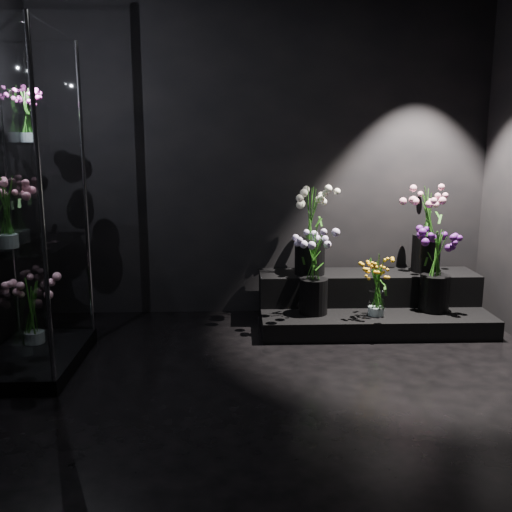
{
  "coord_description": "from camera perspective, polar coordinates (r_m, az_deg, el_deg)",
  "views": [
    {
      "loc": [
        -0.24,
        -3.12,
        1.56
      ],
      "look_at": [
        -0.09,
        1.2,
        0.69
      ],
      "focal_mm": 40.0,
      "sensor_mm": 36.0,
      "label": 1
    }
  ],
  "objects": [
    {
      "name": "bouquet_case_base_pink",
      "position": [
        4.47,
        -21.45,
        -5.02
      ],
      "size": [
        0.35,
        0.35,
        0.48
      ],
      "rotation": [
        0.0,
        0.0,
        0.03
      ],
      "color": "white",
      "rests_on": "display_case"
    },
    {
      "name": "bouquet_case_pink",
      "position": [
        3.98,
        -23.72,
        4.21
      ],
      "size": [
        0.4,
        0.4,
        0.46
      ],
      "rotation": [
        0.0,
        0.0,
        -0.37
      ],
      "color": "white",
      "rests_on": "display_case"
    },
    {
      "name": "display_case",
      "position": [
        4.13,
        -22.3,
        4.63
      ],
      "size": [
        0.62,
        1.03,
        2.27
      ],
      "color": "black",
      "rests_on": "floor"
    },
    {
      "name": "wall_front",
      "position": [
        1.16,
        10.04,
        3.16
      ],
      "size": [
        4.0,
        0.0,
        4.0
      ],
      "primitive_type": "plane",
      "rotation": [
        -1.57,
        0.0,
        0.0
      ],
      "color": "black",
      "rests_on": "floor"
    },
    {
      "name": "bouquet_purple",
      "position": [
        4.96,
        17.56,
        -0.99
      ],
      "size": [
        0.44,
        0.44,
        0.68
      ],
      "rotation": [
        0.0,
        0.0,
        -0.42
      ],
      "color": "black",
      "rests_on": "display_riser"
    },
    {
      "name": "bouquet_case_magenta",
      "position": [
        4.26,
        -21.9,
        12.94
      ],
      "size": [
        0.23,
        0.23,
        0.35
      ],
      "rotation": [
        0.0,
        0.0,
        -0.13
      ],
      "color": "white",
      "rests_on": "display_case"
    },
    {
      "name": "bouquet_pink_roses",
      "position": [
        5.21,
        16.8,
        3.16
      ],
      "size": [
        0.48,
        0.48,
        0.75
      ],
      "rotation": [
        0.0,
        0.0,
        0.34
      ],
      "color": "black",
      "rests_on": "display_riser"
    },
    {
      "name": "wall_back",
      "position": [
        5.13,
        0.72,
        9.63
      ],
      "size": [
        4.0,
        0.0,
        4.0
      ],
      "primitive_type": "plane",
      "rotation": [
        1.57,
        0.0,
        0.0
      ],
      "color": "black",
      "rests_on": "floor"
    },
    {
      "name": "display_riser",
      "position": [
        5.07,
        11.3,
        -4.65
      ],
      "size": [
        1.91,
        0.85,
        0.42
      ],
      "color": "black",
      "rests_on": "floor"
    },
    {
      "name": "bouquet_cream_roses",
      "position": [
        4.91,
        5.46,
        3.13
      ],
      "size": [
        0.51,
        0.51,
        0.75
      ],
      "rotation": [
        0.0,
        0.0,
        0.26
      ],
      "color": "black",
      "rests_on": "display_riser"
    },
    {
      "name": "bouquet_orange_bells",
      "position": [
        4.73,
        12.01,
        -2.92
      ],
      "size": [
        0.31,
        0.31,
        0.5
      ],
      "rotation": [
        0.0,
        0.0,
        0.36
      ],
      "color": "white",
      "rests_on": "display_riser"
    },
    {
      "name": "floor",
      "position": [
        3.5,
        2.25,
        -15.09
      ],
      "size": [
        4.0,
        4.0,
        0.0
      ],
      "primitive_type": "plane",
      "color": "black",
      "rests_on": "ground"
    },
    {
      "name": "bouquet_lilac",
      "position": [
        4.67,
        5.83,
        -1.06
      ],
      "size": [
        0.35,
        0.35,
        0.7
      ],
      "rotation": [
        0.0,
        0.0,
        -0.02
      ],
      "color": "black",
      "rests_on": "display_riser"
    }
  ]
}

